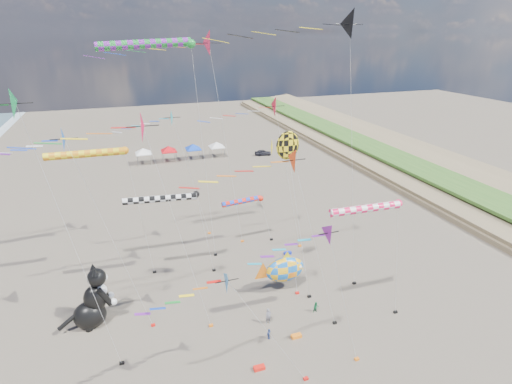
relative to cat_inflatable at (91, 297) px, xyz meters
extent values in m
cone|color=#F20E49|center=(6.62, -3.79, 15.54)|extent=(2.46, 2.63, 2.72)
cylinder|color=#B2B2B2|center=(8.28, -3.79, 6.30)|extent=(3.34, 0.02, 18.49)
cube|color=black|center=(9.94, -3.79, -2.85)|extent=(0.36, 0.24, 0.20)
cone|color=#108240|center=(-0.86, -5.77, 18.01)|extent=(1.97, 2.11, 2.18)
cylinder|color=#B2B2B2|center=(0.63, -5.77, 7.53)|extent=(3.01, 0.02, 20.96)
cube|color=black|center=(2.13, -5.77, -2.85)|extent=(0.36, 0.24, 0.20)
cone|color=black|center=(24.16, -2.30, 22.51)|extent=(2.55, 2.73, 2.82)
cylinder|color=#B2B2B2|center=(24.98, -2.30, 9.78)|extent=(1.66, 0.02, 25.46)
cube|color=black|center=(25.80, -2.30, -2.85)|extent=(0.36, 0.24, 0.20)
cone|color=#FF3702|center=(16.88, -7.12, 12.79)|extent=(2.00, 2.14, 2.21)
cylinder|color=#B2B2B2|center=(18.81, -7.12, 4.92)|extent=(3.89, 0.02, 15.74)
cube|color=black|center=(20.74, -7.12, -2.85)|extent=(0.36, 0.24, 0.20)
cone|color=#1DCBE3|center=(10.86, 13.81, 12.92)|extent=(1.93, 2.06, 2.13)
cylinder|color=#B2B2B2|center=(12.31, 13.81, 4.98)|extent=(2.93, 0.02, 15.87)
cube|color=black|center=(13.76, 13.81, -2.85)|extent=(0.36, 0.24, 0.20)
cone|color=#7F1787|center=(18.43, -11.56, 9.57)|extent=(1.56, 1.67, 1.72)
cylinder|color=#B2B2B2|center=(19.34, -11.56, 3.31)|extent=(1.86, 0.02, 12.52)
cube|color=black|center=(20.26, -11.56, -2.85)|extent=(0.36, 0.24, 0.20)
cone|color=#E92449|center=(14.21, 10.31, 20.85)|extent=(2.69, 2.88, 2.97)
cylinder|color=#B2B2B2|center=(15.74, 10.31, 8.95)|extent=(3.09, 0.02, 23.80)
cube|color=black|center=(17.27, 10.31, -2.85)|extent=(0.36, 0.24, 0.20)
cone|color=blue|center=(11.54, -12.00, 6.76)|extent=(1.65, 1.77, 1.82)
cylinder|color=#B2B2B2|center=(13.51, -12.00, 1.90)|extent=(3.96, 0.02, 9.71)
cube|color=black|center=(15.48, -12.00, -2.85)|extent=(0.36, 0.24, 0.20)
cone|color=red|center=(20.22, 6.82, 14.56)|extent=(2.26, 2.42, 2.49)
cylinder|color=#B2B2B2|center=(21.95, 6.82, 5.81)|extent=(3.49, 0.02, 17.51)
cube|color=black|center=(23.68, 6.82, -2.85)|extent=(0.36, 0.24, 0.20)
cone|color=blue|center=(2.07, -2.02, 14.67)|extent=(1.98, 2.12, 2.18)
cylinder|color=#B2B2B2|center=(3.52, -2.02, 5.86)|extent=(2.93, 0.02, 17.62)
cube|color=black|center=(4.97, -2.02, -2.85)|extent=(0.36, 0.24, 0.20)
cylinder|color=#18872D|center=(7.38, 8.13, 20.82)|extent=(8.70, 0.84, 0.84)
sphere|color=#18872D|center=(11.73, 8.13, 20.82)|extent=(0.88, 0.88, 0.88)
cylinder|color=#B2B2B2|center=(12.48, 8.13, 8.94)|extent=(1.52, 0.02, 23.77)
cube|color=black|center=(13.23, 8.13, -2.85)|extent=(0.36, 0.24, 0.20)
cylinder|color=orange|center=(0.90, 6.75, 11.25)|extent=(7.14, 0.73, 0.73)
sphere|color=orange|center=(4.47, 6.75, 11.25)|extent=(0.76, 0.76, 0.76)
cylinder|color=#B2B2B2|center=(5.22, 6.75, 4.15)|extent=(1.52, 0.02, 14.20)
cube|color=black|center=(5.97, 6.75, -2.85)|extent=(0.36, 0.24, 0.20)
cylinder|color=#F1114D|center=(22.29, -7.67, 8.64)|extent=(6.31, 0.66, 0.66)
sphere|color=#F1114D|center=(25.45, -7.67, 8.64)|extent=(0.69, 0.69, 0.69)
cylinder|color=#B2B2B2|center=(26.20, -7.67, 2.85)|extent=(1.52, 0.02, 11.59)
cube|color=black|center=(26.95, -7.67, -2.85)|extent=(0.36, 0.24, 0.20)
cylinder|color=red|center=(16.98, 9.49, 3.05)|extent=(4.87, 0.66, 0.66)
sphere|color=red|center=(19.42, 9.49, 3.05)|extent=(0.69, 0.69, 0.69)
cylinder|color=#B2B2B2|center=(20.17, 9.49, 0.05)|extent=(1.52, 0.02, 6.01)
cube|color=black|center=(20.92, 9.49, -2.85)|extent=(0.36, 0.24, 0.20)
cylinder|color=black|center=(7.20, 4.95, 6.53)|extent=(7.19, 0.69, 0.69)
sphere|color=black|center=(10.80, 4.95, 6.53)|extent=(0.73, 0.73, 0.73)
cylinder|color=#B2B2B2|center=(11.55, 4.95, 1.79)|extent=(1.52, 0.02, 9.48)
cube|color=black|center=(12.30, 4.95, -2.85)|extent=(0.36, 0.24, 0.20)
ellipsoid|color=yellow|center=(18.27, -0.82, 12.48)|extent=(2.20, 0.40, 2.64)
cone|color=yellow|center=(16.77, -0.82, 12.48)|extent=(0.12, 1.80, 1.80)
cylinder|color=#B2B2B2|center=(19.27, -1.82, 4.76)|extent=(2.03, 2.03, 15.43)
cube|color=black|center=(20.27, -2.82, -2.85)|extent=(0.36, 0.24, 0.20)
ellipsoid|color=blue|center=(18.36, -0.89, -0.45)|extent=(4.14, 1.82, 2.71)
cone|color=orange|center=(16.01, -0.89, -0.45)|extent=(1.99, 0.20, 1.99)
cone|color=yellow|center=(18.55, -0.89, 0.91)|extent=(1.45, 0.16, 1.45)
cylinder|color=#B2B2B2|center=(19.41, -1.39, -1.93)|extent=(0.13, 1.04, 2.06)
cube|color=red|center=(19.36, -1.89, -2.85)|extent=(0.36, 0.24, 0.20)
imported|color=slate|center=(14.99, -5.09, -2.15)|extent=(0.62, 0.45, 1.59)
imported|color=#15733D|center=(19.85, -5.08, -2.39)|extent=(0.55, 0.43, 1.12)
imported|color=#2A4699|center=(14.35, -6.93, -2.44)|extent=(0.62, 0.56, 1.01)
cube|color=orange|center=(16.67, -7.60, -2.80)|extent=(0.90, 0.44, 0.30)
cube|color=#1125B3|center=(21.51, 5.59, -2.80)|extent=(0.90, 0.44, 0.30)
cube|color=red|center=(12.42, -9.89, -2.80)|extent=(0.90, 0.44, 0.30)
cube|color=white|center=(8.07, 47.26, -0.70)|extent=(3.00, 3.00, 0.15)
pyramid|color=white|center=(8.07, 47.26, 0.35)|extent=(4.20, 4.20, 1.00)
cylinder|color=#999999|center=(6.77, 45.96, -1.85)|extent=(0.08, 0.08, 2.20)
cylinder|color=#999999|center=(9.37, 45.96, -1.85)|extent=(0.08, 0.08, 2.20)
cylinder|color=#999999|center=(6.77, 48.56, -1.85)|extent=(0.08, 0.08, 2.20)
cylinder|color=#999999|center=(9.37, 48.56, -1.85)|extent=(0.08, 0.08, 2.20)
cube|color=red|center=(13.07, 47.26, -0.70)|extent=(3.00, 3.00, 0.15)
pyramid|color=red|center=(13.07, 47.26, 0.35)|extent=(4.20, 4.20, 1.00)
cylinder|color=#999999|center=(11.77, 45.96, -1.85)|extent=(0.08, 0.08, 2.20)
cylinder|color=#999999|center=(14.37, 45.96, -1.85)|extent=(0.08, 0.08, 2.20)
cylinder|color=#999999|center=(11.77, 48.56, -1.85)|extent=(0.08, 0.08, 2.20)
cylinder|color=#999999|center=(14.37, 48.56, -1.85)|extent=(0.08, 0.08, 2.20)
cube|color=blue|center=(18.07, 47.26, -0.70)|extent=(3.00, 3.00, 0.15)
pyramid|color=blue|center=(18.07, 47.26, 0.35)|extent=(4.20, 4.20, 1.00)
cylinder|color=#999999|center=(16.77, 45.96, -1.85)|extent=(0.08, 0.08, 2.20)
cylinder|color=#999999|center=(19.37, 45.96, -1.85)|extent=(0.08, 0.08, 2.20)
cylinder|color=#999999|center=(16.77, 48.56, -1.85)|extent=(0.08, 0.08, 2.20)
cylinder|color=#999999|center=(19.37, 48.56, -1.85)|extent=(0.08, 0.08, 2.20)
cube|color=white|center=(23.07, 47.26, -0.70)|extent=(3.00, 3.00, 0.15)
pyramid|color=white|center=(23.07, 47.26, 0.35)|extent=(4.20, 4.20, 1.00)
cylinder|color=#999999|center=(21.77, 45.96, -1.85)|extent=(0.08, 0.08, 2.20)
cylinder|color=#999999|center=(24.37, 45.96, -1.85)|extent=(0.08, 0.08, 2.20)
cylinder|color=#999999|center=(21.77, 48.56, -1.85)|extent=(0.08, 0.08, 2.20)
cylinder|color=#999999|center=(24.37, 48.56, -1.85)|extent=(0.08, 0.08, 2.20)
imported|color=#26262D|center=(32.75, 45.26, -2.34)|extent=(3.72, 1.92, 1.21)
camera|label=1|loc=(4.35, -32.53, 21.94)|focal=28.00mm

